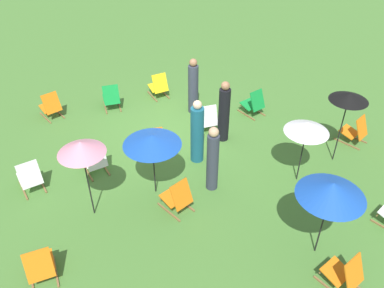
{
  "coord_description": "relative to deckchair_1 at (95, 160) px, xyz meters",
  "views": [
    {
      "loc": [
        3.86,
        8.39,
        6.5
      ],
      "look_at": [
        0.0,
        1.2,
        0.5
      ],
      "focal_mm": 37.06,
      "sensor_mm": 36.0,
      "label": 1
    }
  ],
  "objects": [
    {
      "name": "umbrella_1",
      "position": [
        -1.01,
        1.37,
        1.14
      ],
      "size": [
        1.29,
        1.29,
        1.63
      ],
      "color": "black",
      "rests_on": "ground"
    },
    {
      "name": "ground_plane",
      "position": [
        -2.35,
        -0.5,
        -0.37
      ],
      "size": [
        40.0,
        40.0,
        0.0
      ],
      "primitive_type": "plane",
      "color": "#477A33"
    },
    {
      "name": "deckchair_10",
      "position": [
        -1.21,
        2.15,
        0.0
      ],
      "size": [
        0.66,
        0.86,
        0.83
      ],
      "rotation": [
        0.0,
        0.0,
        0.27
      ],
      "color": "olive",
      "rests_on": "ground"
    },
    {
      "name": "umbrella_3",
      "position": [
        0.49,
        1.37,
        1.46
      ],
      "size": [
        0.97,
        0.97,
        1.97
      ],
      "color": "black",
      "rests_on": "ground"
    },
    {
      "name": "deckchair_15",
      "position": [
        -1.37,
        -2.78,
        0.0
      ],
      "size": [
        0.62,
        0.84,
        0.83
      ],
      "rotation": [
        0.0,
        0.0,
        -0.2
      ],
      "color": "olive",
      "rests_on": "ground"
    },
    {
      "name": "umbrella_0",
      "position": [
        -3.15,
        4.5,
        1.3
      ],
      "size": [
        1.26,
        1.26,
        1.83
      ],
      "color": "black",
      "rests_on": "ground"
    },
    {
      "name": "deckchair_13",
      "position": [
        1.83,
        2.56,
        0.0
      ],
      "size": [
        0.54,
        0.8,
        0.83
      ],
      "rotation": [
        0.0,
        0.0,
        -0.09
      ],
      "color": "olive",
      "rests_on": "ground"
    },
    {
      "name": "person_1",
      "position": [
        -3.56,
        0.28,
        0.48
      ],
      "size": [
        0.43,
        0.43,
        1.79
      ],
      "rotation": [
        0.0,
        0.0,
        0.97
      ],
      "color": "black",
      "rests_on": "ground"
    },
    {
      "name": "deckchair_5",
      "position": [
        0.4,
        -3.15,
        0.0
      ],
      "size": [
        0.63,
        0.85,
        0.83
      ],
      "rotation": [
        0.0,
        0.0,
        0.22
      ],
      "color": "olive",
      "rests_on": "ground"
    },
    {
      "name": "umbrella_2",
      "position": [
        -5.62,
        2.45,
        1.51
      ],
      "size": [
        0.93,
        0.93,
        1.99
      ],
      "color": "black",
      "rests_on": "ground"
    },
    {
      "name": "deckchair_8",
      "position": [
        -5.07,
        -0.39,
        0.0
      ],
      "size": [
        0.59,
        0.83,
        0.83
      ],
      "rotation": [
        0.0,
        0.0,
        0.16
      ],
      "color": "olive",
      "rests_on": "ground"
    },
    {
      "name": "deckchair_9",
      "position": [
        1.54,
        -0.1,
        0.0
      ],
      "size": [
        0.54,
        0.8,
        0.83
      ],
      "rotation": [
        0.0,
        0.0,
        0.08
      ],
      "color": "olive",
      "rests_on": "ground"
    },
    {
      "name": "person_3",
      "position": [
        -2.27,
        1.87,
        0.46
      ],
      "size": [
        0.36,
        0.36,
        1.72
      ],
      "rotation": [
        0.0,
        0.0,
        5.92
      ],
      "color": "#333847",
      "rests_on": "ground"
    },
    {
      "name": "person_0",
      "position": [
        -3.53,
        -1.42,
        0.47
      ],
      "size": [
        0.41,
        0.41,
        1.75
      ],
      "rotation": [
        0.0,
        0.0,
        2.03
      ],
      "color": "#333847",
      "rests_on": "ground"
    },
    {
      "name": "deckchair_12",
      "position": [
        -2.98,
        -2.78,
        0.0
      ],
      "size": [
        0.48,
        0.76,
        0.83
      ],
      "rotation": [
        0.0,
        0.0,
        -0.0
      ],
      "color": "olive",
      "rests_on": "ground"
    },
    {
      "name": "umbrella_4",
      "position": [
        -4.27,
        2.61,
        1.17
      ],
      "size": [
        1.02,
        1.02,
        1.67
      ],
      "color": "black",
      "rests_on": "ground"
    },
    {
      "name": "deckchair_1",
      "position": [
        0.0,
        0.0,
        0.0
      ],
      "size": [
        0.5,
        0.78,
        0.83
      ],
      "rotation": [
        0.0,
        0.0,
        0.04
      ],
      "color": "olive",
      "rests_on": "ground"
    },
    {
      "name": "person_2",
      "position": [
        -2.47,
        0.76,
        0.46
      ],
      "size": [
        0.38,
        0.38,
        1.77
      ],
      "rotation": [
        0.0,
        0.0,
        3.3
      ],
      "color": "#195972",
      "rests_on": "ground"
    },
    {
      "name": "deckchair_11",
      "position": [
        -3.4,
        -0.31,
        0.0
      ],
      "size": [
        0.61,
        0.84,
        0.83
      ],
      "rotation": [
        0.0,
        0.0,
        -0.19
      ],
      "color": "olive",
      "rests_on": "ground"
    },
    {
      "name": "deckchair_7",
      "position": [
        -1.6,
        -0.02,
        0.0
      ],
      "size": [
        0.65,
        0.86,
        0.83
      ],
      "rotation": [
        0.0,
        0.0,
        -0.26
      ],
      "color": "olive",
      "rests_on": "ground"
    },
    {
      "name": "deckchair_3",
      "position": [
        -6.66,
        2.14,
        0.0
      ],
      "size": [
        0.68,
        0.87,
        0.83
      ],
      "rotation": [
        0.0,
        0.0,
        0.3
      ],
      "color": "olive",
      "rests_on": "ground"
    },
    {
      "name": "deckchair_4",
      "position": [
        -3.0,
        5.35,
        0.0
      ],
      "size": [
        0.61,
        0.84,
        0.83
      ],
      "rotation": [
        0.0,
        0.0,
        0.19
      ],
      "color": "olive",
      "rests_on": "ground"
    }
  ]
}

